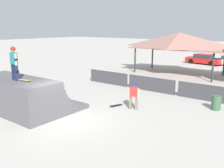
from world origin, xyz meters
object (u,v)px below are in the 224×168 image
at_px(bystander_walking, 134,94).
at_px(skateboard_on_ground, 116,105).
at_px(skater_on_deck, 14,61).
at_px(skateboard_on_deck, 25,80).
at_px(parked_car_red, 204,59).
at_px(trash_bin, 216,103).

relative_size(bystander_walking, skateboard_on_ground, 1.95).
bearing_deg(skater_on_deck, bystander_walking, 54.52).
xyz_separation_m(skater_on_deck, skateboard_on_deck, (0.63, 0.12, -0.97)).
relative_size(skateboard_on_deck, parked_car_red, 0.18).
bearing_deg(skateboard_on_ground, bystander_walking, 119.24).
relative_size(bystander_walking, parked_car_red, 0.34).
height_order(trash_bin, parked_car_red, parked_car_red).
distance_m(skateboard_on_deck, trash_bin, 10.72).
height_order(skateboard_on_deck, skateboard_on_ground, skateboard_on_deck).
bearing_deg(trash_bin, bystander_walking, -143.69).
bearing_deg(bystander_walking, parked_car_red, -107.07).
bearing_deg(skateboard_on_deck, trash_bin, 33.02).
bearing_deg(trash_bin, skater_on_deck, -138.97).
xyz_separation_m(skateboard_on_ground, trash_bin, (4.96, 3.01, 0.37)).
xyz_separation_m(bystander_walking, trash_bin, (3.83, 2.81, -0.52)).
distance_m(skateboard_on_ground, trash_bin, 5.81).
relative_size(skater_on_deck, bystander_walking, 1.11).
relative_size(skater_on_deck, skateboard_on_deck, 2.17).
xyz_separation_m(skateboard_on_deck, trash_bin, (7.79, 7.21, -1.53)).
distance_m(skater_on_deck, skateboard_on_ground, 6.24).
distance_m(trash_bin, parked_car_red, 19.12).
xyz_separation_m(skateboard_on_deck, bystander_walking, (3.96, 4.39, -1.02)).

